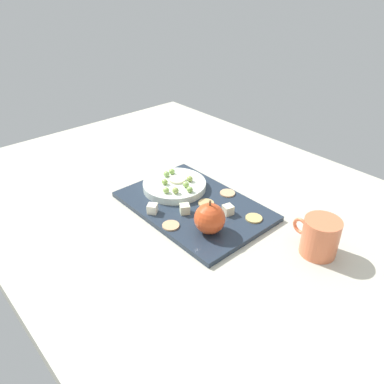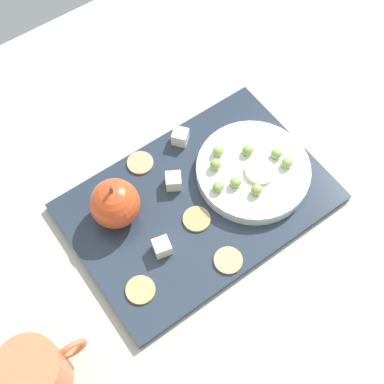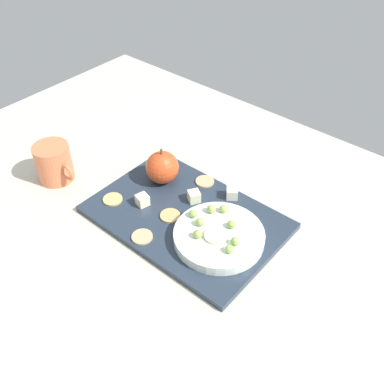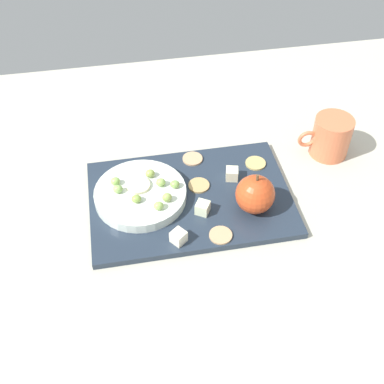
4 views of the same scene
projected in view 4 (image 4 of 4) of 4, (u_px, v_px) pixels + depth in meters
table at (177, 200)px, 98.02cm from camera, size 141.83×99.70×3.88cm
platter at (190, 199)px, 94.77cm from camera, size 38.48×25.95×1.33cm
serving_dish at (140, 194)px, 93.22cm from camera, size 17.50×17.50×2.02cm
apple_whole at (255, 194)px, 89.59cm from camera, size 7.30×7.30×7.30cm
apple_stem at (257, 178)px, 86.53cm from camera, size 0.50×0.50×1.20cm
cheese_cube_0 at (232, 174)px, 96.91cm from camera, size 2.84×2.84×2.35cm
cheese_cube_1 at (203, 208)px, 90.62cm from camera, size 3.23×3.23×2.35cm
cheese_cube_2 at (179, 237)px, 85.84cm from camera, size 3.30×3.30×2.35cm
cracker_0 at (193, 159)px, 101.46cm from camera, size 4.14×4.14×0.40cm
cracker_1 at (256, 163)px, 100.52cm from camera, size 4.14×4.14×0.40cm
cracker_2 at (221, 235)px, 87.35cm from camera, size 4.14×4.14×0.40cm
cracker_3 at (199, 187)px, 95.75cm from camera, size 4.14×4.14×0.40cm
grape_0 at (167, 197)px, 90.10cm from camera, size 1.82×1.64×1.72cm
grape_1 at (161, 182)px, 92.90cm from camera, size 1.82×1.64×1.61cm
grape_2 at (175, 184)px, 92.65cm from camera, size 1.82×1.64×1.49cm
grape_3 at (159, 206)px, 88.75cm from camera, size 1.82×1.64×1.57cm
grape_4 at (150, 173)px, 94.62cm from camera, size 1.82×1.64×1.59cm
grape_5 at (115, 181)px, 93.16cm from camera, size 1.82×1.64×1.54cm
grape_6 at (118, 189)px, 91.66cm from camera, size 1.82×1.64×1.63cm
grape_7 at (136, 199)px, 90.02cm from camera, size 1.82×1.64×1.49cm
apple_slice_0 at (138, 186)px, 92.90cm from camera, size 4.55×4.55×0.60cm
cup at (331, 137)px, 102.02cm from camera, size 11.20×7.99×8.69cm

